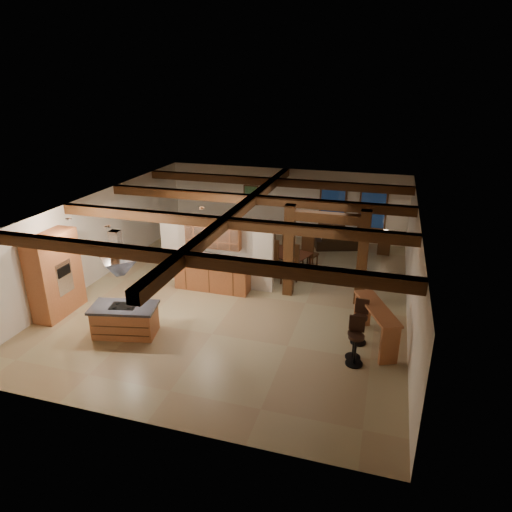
{
  "coord_description": "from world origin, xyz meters",
  "views": [
    {
      "loc": [
        4.13,
        -12.27,
        6.4
      ],
      "look_at": [
        0.34,
        0.5,
        1.16
      ],
      "focal_mm": 32.0,
      "sensor_mm": 36.0,
      "label": 1
    }
  ],
  "objects": [
    {
      "name": "dining_chairs",
      "position": [
        0.72,
        2.24,
        0.68
      ],
      "size": [
        2.51,
        2.51,
        1.33
      ],
      "color": "#391F0E",
      "rests_on": "ground"
    },
    {
      "name": "table_lamp",
      "position": [
        4.18,
        5.01,
        0.83
      ],
      "size": [
        0.3,
        0.3,
        0.36
      ],
      "color": "black",
      "rests_on": "side_table"
    },
    {
      "name": "ground",
      "position": [
        0.0,
        0.0,
        0.0
      ],
      "size": [
        12.0,
        12.0,
        0.0
      ],
      "primitive_type": "plane",
      "color": "tan",
      "rests_on": "ground"
    },
    {
      "name": "pantry_cabinet",
      "position": [
        -4.67,
        -2.6,
        1.2
      ],
      "size": [
        0.67,
        1.6,
        2.4
      ],
      "color": "#A65E35",
      "rests_on": "ground"
    },
    {
      "name": "kitchen_island",
      "position": [
        -2.2,
        -3.12,
        0.42
      ],
      "size": [
        1.85,
        1.24,
        0.85
      ],
      "color": "#A65E35",
      "rests_on": "ground"
    },
    {
      "name": "framed_art",
      "position": [
        -1.5,
        5.94,
        1.7
      ],
      "size": [
        0.65,
        0.05,
        0.85
      ],
      "color": "#391F0E",
      "rests_on": "room_walls"
    },
    {
      "name": "bar_stool_b",
      "position": [
        3.7,
        -2.48,
        0.54
      ],
      "size": [
        0.37,
        0.37,
        1.07
      ],
      "color": "black",
      "rests_on": "ground"
    },
    {
      "name": "room_walls",
      "position": [
        0.0,
        0.0,
        1.78
      ],
      "size": [
        12.0,
        12.0,
        12.0
      ],
      "color": "beige",
      "rests_on": "ground"
    },
    {
      "name": "timber_posts",
      "position": [
        2.5,
        0.5,
        1.76
      ],
      "size": [
        2.5,
        0.3,
        2.9
      ],
      "color": "#391F0E",
      "rests_on": "ground"
    },
    {
      "name": "sofa",
      "position": [
        2.47,
        5.1,
        0.29
      ],
      "size": [
        2.13,
        1.37,
        0.58
      ],
      "primitive_type": "imported",
      "rotation": [
        0.0,
        0.0,
        3.47
      ],
      "color": "black",
      "rests_on": "ground"
    },
    {
      "name": "bar_counter",
      "position": [
        4.16,
        -1.72,
        0.71
      ],
      "size": [
        1.28,
        2.04,
        1.05
      ],
      "color": "#A65E35",
      "rests_on": "ground"
    },
    {
      "name": "back_windows",
      "position": [
        2.8,
        5.93,
        1.5
      ],
      "size": [
        2.7,
        0.07,
        1.7
      ],
      "color": "#391F0E",
      "rests_on": "room_walls"
    },
    {
      "name": "ceiling_beams",
      "position": [
        0.0,
        0.0,
        2.76
      ],
      "size": [
        10.0,
        12.0,
        0.28
      ],
      "color": "#391F0E",
      "rests_on": "room_walls"
    },
    {
      "name": "bar_stool_c",
      "position": [
        3.78,
        -1.76,
        0.6
      ],
      "size": [
        0.41,
        0.41,
        1.17
      ],
      "color": "black",
      "rests_on": "ground"
    },
    {
      "name": "range_hood",
      "position": [
        -2.2,
        -3.12,
        1.78
      ],
      "size": [
        1.1,
        1.1,
        1.4
      ],
      "color": "silver",
      "rests_on": "room_walls"
    },
    {
      "name": "microwave",
      "position": [
        -1.15,
        0.11,
        1.07
      ],
      "size": [
        0.48,
        0.33,
        0.26
      ],
      "primitive_type": "imported",
      "rotation": [
        0.0,
        0.0,
        3.16
      ],
      "color": "silver",
      "rests_on": "back_counter"
    },
    {
      "name": "dining_table",
      "position": [
        0.72,
        2.24,
        0.36
      ],
      "size": [
        2.27,
        1.7,
        0.71
      ],
      "primitive_type": "imported",
      "rotation": [
        0.0,
        0.0,
        -0.32
      ],
      "color": "#421E10",
      "rests_on": "ground"
    },
    {
      "name": "side_table",
      "position": [
        4.18,
        5.01,
        0.29
      ],
      "size": [
        0.48,
        0.48,
        0.58
      ],
      "primitive_type": "cube",
      "rotation": [
        0.0,
        0.0,
        -0.04
      ],
      "color": "#391F0E",
      "rests_on": "ground"
    },
    {
      "name": "upper_display_cabinet",
      "position": [
        -1.0,
        0.31,
        1.85
      ],
      "size": [
        1.8,
        0.36,
        0.95
      ],
      "color": "#A65E35",
      "rests_on": "partition_wall"
    },
    {
      "name": "back_counter",
      "position": [
        -1.0,
        0.11,
        0.48
      ],
      "size": [
        2.5,
        0.66,
        0.94
      ],
      "color": "#A65E35",
      "rests_on": "ground"
    },
    {
      "name": "recessed_cans",
      "position": [
        -2.53,
        -1.93,
        2.87
      ],
      "size": [
        3.16,
        2.46,
        0.03
      ],
      "color": "silver",
      "rests_on": "room_walls"
    },
    {
      "name": "bar_stool_a",
      "position": [
        3.76,
        -2.75,
        0.61
      ],
      "size": [
        0.42,
        0.42,
        1.2
      ],
      "color": "black",
      "rests_on": "ground"
    },
    {
      "name": "partition_wall",
      "position": [
        -1.0,
        0.5,
        1.1
      ],
      "size": [
        3.8,
        0.18,
        2.2
      ],
      "primitive_type": "cube",
      "color": "beige",
      "rests_on": "ground"
    }
  ]
}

